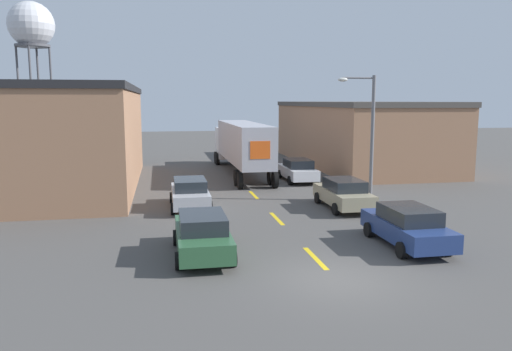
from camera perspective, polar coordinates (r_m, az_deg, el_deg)
name	(u,v)px	position (r m, az deg, el deg)	size (l,w,h in m)	color
ground_plane	(336,279)	(16.52, 9.09, -11.61)	(160.00, 160.00, 0.00)	#4C4947
road_centerline	(277,219)	(24.28, 2.39, -4.94)	(0.20, 15.12, 0.01)	gold
warehouse_left	(71,137)	(35.13, -20.40, 4.19)	(8.53, 19.78, 6.63)	#9E7051
warehouse_right	(356,133)	(45.66, 11.36, 4.77)	(9.34, 22.04, 5.58)	#9E7051
semi_truck	(241,143)	(38.68, -1.75, 3.75)	(2.71, 15.43, 4.01)	silver
parked_car_left_near	(202,234)	(18.54, -6.15, -6.66)	(2.09, 4.77, 1.59)	#2D5B38
parked_car_right_mid	(343,193)	(26.79, 9.97, -2.01)	(2.09, 4.77, 1.59)	tan
parked_car_right_far	(298,170)	(35.40, 4.78, 0.64)	(2.09, 4.77, 1.59)	silver
parked_car_left_far	(190,193)	(26.70, -7.56, -1.99)	(2.09, 4.77, 1.59)	#B2B2B7
parked_car_right_near	(407,226)	(20.51, 16.88, -5.51)	(2.09, 4.77, 1.59)	navy
water_tower	(31,26)	(74.29, -24.30, 15.26)	(5.93, 5.93, 18.51)	#47474C
street_lamp	(368,128)	(28.79, 12.69, 5.27)	(2.21, 0.32, 7.06)	slate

